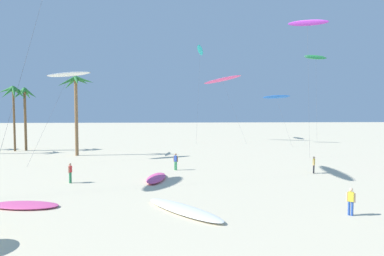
{
  "coord_description": "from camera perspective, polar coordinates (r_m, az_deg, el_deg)",
  "views": [
    {
      "loc": [
        -0.22,
        -7.74,
        6.14
      ],
      "look_at": [
        1.12,
        16.04,
        4.81
      ],
      "focal_mm": 30.36,
      "sensor_mm": 36.0,
      "label": 1
    }
  ],
  "objects": [
    {
      "name": "palm_tree_1",
      "position": [
        55.08,
        -28.86,
        4.91
      ],
      "size": [
        4.35,
        4.12,
        9.71
      ],
      "color": "brown",
      "rests_on": "ground"
    },
    {
      "name": "palm_tree_3",
      "position": [
        54.99,
        -27.34,
        4.32
      ],
      "size": [
        3.48,
        3.68,
        9.52
      ],
      "color": "brown",
      "rests_on": "ground"
    },
    {
      "name": "palm_tree_4",
      "position": [
        46.1,
        -19.68,
        5.81
      ],
      "size": [
        4.71,
        4.95,
        10.68
      ],
      "color": "olive",
      "rests_on": "ground"
    },
    {
      "name": "flying_kite_1",
      "position": [
        62.3,
        14.57,
        5.32
      ],
      "size": [
        5.01,
        8.15,
        9.06
      ],
      "color": "blue",
      "rests_on": "ground"
    },
    {
      "name": "flying_kite_2",
      "position": [
        51.53,
        19.62,
        17.0
      ],
      "size": [
        4.49,
        8.69,
        19.55
      ],
      "color": "purple",
      "rests_on": "ground"
    },
    {
      "name": "flying_kite_3",
      "position": [
        70.69,
        20.93,
        11.54
      ],
      "size": [
        7.6,
        8.39,
        17.62
      ],
      "color": "green",
      "rests_on": "ground"
    },
    {
      "name": "flying_kite_4",
      "position": [
        43.14,
        -20.75,
        8.83
      ],
      "size": [
        5.56,
        6.89,
        11.21
      ],
      "color": "white",
      "rests_on": "ground"
    },
    {
      "name": "flying_kite_7",
      "position": [
        64.6,
        5.33,
        8.46
      ],
      "size": [
        7.27,
        8.22,
        13.12
      ],
      "color": "#EA5193",
      "rests_on": "ground"
    },
    {
      "name": "flying_kite_8",
      "position": [
        68.8,
        1.46,
        13.5
      ],
      "size": [
        2.68,
        12.81,
        19.38
      ],
      "color": "#19B2B7",
      "rests_on": "ground"
    },
    {
      "name": "grounded_kite_0",
      "position": [
        23.62,
        -27.38,
        -11.92
      ],
      "size": [
        4.68,
        2.37,
        0.24
      ],
      "color": "#EA5193",
      "rests_on": "ground"
    },
    {
      "name": "grounded_kite_1",
      "position": [
        20.1,
        -1.48,
        -14.12
      ],
      "size": [
        5.23,
        5.84,
        0.3
      ],
      "color": "white",
      "rests_on": "ground"
    },
    {
      "name": "grounded_kite_2",
      "position": [
        28.93,
        -6.31,
        -8.7
      ],
      "size": [
        2.08,
        4.68,
        0.37
      ],
      "color": "#EA5193",
      "rests_on": "ground"
    },
    {
      "name": "person_near_left",
      "position": [
        33.69,
        20.62,
        -5.96
      ],
      "size": [
        0.31,
        0.47,
        1.64
      ],
      "color": "black",
      "rests_on": "ground"
    },
    {
      "name": "person_near_right",
      "position": [
        21.38,
        26.13,
        -11.34
      ],
      "size": [
        0.43,
        0.34,
        1.63
      ],
      "color": "#284CA3",
      "rests_on": "ground"
    },
    {
      "name": "person_mid_field",
      "position": [
        33.26,
        -2.89,
        -5.79
      ],
      "size": [
        0.46,
        0.32,
        1.73
      ],
      "color": "#338E56",
      "rests_on": "ground"
    },
    {
      "name": "person_far_watcher",
      "position": [
        29.3,
        -20.61,
        -7.26
      ],
      "size": [
        0.25,
        0.5,
        1.69
      ],
      "color": "#338E56",
      "rests_on": "ground"
    }
  ]
}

